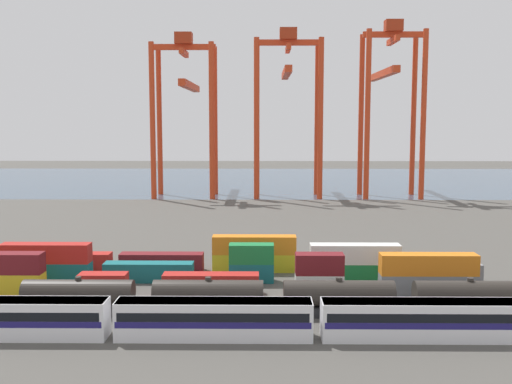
{
  "coord_description": "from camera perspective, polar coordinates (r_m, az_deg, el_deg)",
  "views": [
    {
      "loc": [
        4.24,
        -80.54,
        21.71
      ],
      "look_at": [
        3.1,
        20.26,
        9.88
      ],
      "focal_mm": 42.49,
      "sensor_mm": 36.0,
      "label": 1
    }
  ],
  "objects": [
    {
      "name": "shipping_container_5",
      "position": [
        76.84,
        5.99,
        -6.74
      ],
      "size": [
        6.04,
        2.44,
        2.6
      ],
      "primitive_type": "cube",
      "color": "maroon",
      "rests_on": "shipping_container_4"
    },
    {
      "name": "shipping_container_14",
      "position": [
        83.18,
        9.3,
        -5.76
      ],
      "size": [
        12.1,
        2.44,
        2.6
      ],
      "primitive_type": "cube",
      "color": "silver",
      "rests_on": "shipping_container_13"
    },
    {
      "name": "shipping_container_19",
      "position": [
        88.57,
        -0.16,
        -6.63
      ],
      "size": [
        12.1,
        2.44,
        2.6
      ],
      "primitive_type": "cube",
      "color": "gold",
      "rests_on": "ground_plane"
    },
    {
      "name": "gantry_crane_east",
      "position": [
        180.75,
        12.47,
        9.21
      ],
      "size": [
        16.99,
        39.58,
        49.79
      ],
      "color": "red",
      "rests_on": "ground_plane"
    },
    {
      "name": "shipping_container_10",
      "position": [
        84.29,
        -10.06,
        -7.42
      ],
      "size": [
        12.1,
        2.44,
        2.6
      ],
      "primitive_type": "cube",
      "color": "#146066",
      "rests_on": "ground_plane"
    },
    {
      "name": "gantry_crane_central",
      "position": [
        176.25,
        2.99,
        9.1
      ],
      "size": [
        19.28,
        33.16,
        47.63
      ],
      "color": "red",
      "rests_on": "ground_plane"
    },
    {
      "name": "shipping_container_6",
      "position": [
        79.91,
        15.87,
        -8.36
      ],
      "size": [
        12.1,
        2.44,
        2.6
      ],
      "primitive_type": "cube",
      "color": "slate",
      "rests_on": "ground_plane"
    },
    {
      "name": "shipping_container_20",
      "position": [
        88.01,
        -0.16,
        -4.98
      ],
      "size": [
        12.1,
        2.44,
        2.6
      ],
      "primitive_type": "cube",
      "color": "orange",
      "rests_on": "shipping_container_19"
    },
    {
      "name": "shipping_container_2",
      "position": [
        79.75,
        -14.19,
        -8.34
      ],
      "size": [
        6.04,
        2.44,
        2.6
      ],
      "primitive_type": "cube",
      "color": "#AD211C",
      "rests_on": "ground_plane"
    },
    {
      "name": "shipping_container_7",
      "position": [
        79.28,
        15.93,
        -6.55
      ],
      "size": [
        12.1,
        2.44,
        2.6
      ],
      "primitive_type": "cube",
      "color": "orange",
      "rests_on": "shipping_container_6"
    },
    {
      "name": "shipping_container_11",
      "position": [
        82.86,
        -0.43,
        -7.56
      ],
      "size": [
        6.04,
        2.44,
        2.6
      ],
      "primitive_type": "cube",
      "color": "#146066",
      "rests_on": "ground_plane"
    },
    {
      "name": "shipping_container_13",
      "position": [
        83.78,
        9.27,
        -7.49
      ],
      "size": [
        12.1,
        2.44,
        2.6
      ],
      "primitive_type": "cube",
      "color": "#197538",
      "rests_on": "ground_plane"
    },
    {
      "name": "shipping_container_17",
      "position": [
        92.94,
        -17.14,
        -6.29
      ],
      "size": [
        12.1,
        2.44,
        2.6
      ],
      "primitive_type": "cube",
      "color": "#AD211C",
      "rests_on": "ground_plane"
    },
    {
      "name": "freight_tank_row",
      "position": [
        69.47,
        7.79,
        -9.81
      ],
      "size": [
        70.92,
        2.88,
        4.34
      ],
      "color": "#232326",
      "rests_on": "ground_plane"
    },
    {
      "name": "shipping_container_8",
      "position": [
        87.94,
        -19.12,
        -7.1
      ],
      "size": [
        12.1,
        2.44,
        2.6
      ],
      "primitive_type": "cube",
      "color": "#146066",
      "rests_on": "ground_plane"
    },
    {
      "name": "ground_plane",
      "position": [
        122.55,
        -1.35,
        -3.51
      ],
      "size": [
        420.0,
        420.0,
        0.0
      ],
      "primitive_type": "plane",
      "color": "#4C4944"
    },
    {
      "name": "shipping_container_12",
      "position": [
        82.26,
        -0.43,
        -5.81
      ],
      "size": [
        6.04,
        2.44,
        2.6
      ],
      "primitive_type": "cube",
      "color": "#197538",
      "rests_on": "shipping_container_11"
    },
    {
      "name": "shipping_container_3",
      "position": [
        77.43,
        -4.26,
        -8.61
      ],
      "size": [
        12.1,
        2.44,
        2.6
      ],
      "primitive_type": "cube",
      "color": "#AD211C",
      "rests_on": "ground_plane"
    },
    {
      "name": "gantry_crane_west",
      "position": [
        178.34,
        -6.63,
        8.69
      ],
      "size": [
        18.02,
        38.87,
        46.44
      ],
      "color": "red",
      "rests_on": "ground_plane"
    },
    {
      "name": "shipping_container_4",
      "position": [
        77.49,
        5.97,
        -8.61
      ],
      "size": [
        6.04,
        2.44,
        2.6
      ],
      "primitive_type": "cube",
      "color": "silver",
      "rests_on": "ground_plane"
    },
    {
      "name": "shipping_container_9",
      "position": [
        87.37,
        -19.19,
        -5.44
      ],
      "size": [
        12.1,
        2.44,
        2.6
      ],
      "primitive_type": "cube",
      "color": "#AD211C",
      "rests_on": "shipping_container_8"
    },
    {
      "name": "passenger_train",
      "position": [
        62.02,
        -3.97,
        -11.71
      ],
      "size": [
        60.81,
        3.14,
        3.9
      ],
      "color": "silver",
      "rests_on": "ground_plane"
    },
    {
      "name": "harbour_water",
      "position": [
        222.71,
        -0.45,
        1.1
      ],
      "size": [
        400.0,
        110.0,
        0.01
      ],
      "primitive_type": "cube",
      "color": "#384C60",
      "rests_on": "ground_plane"
    },
    {
      "name": "shipping_container_15",
      "position": [
        86.97,
        18.49,
        -7.23
      ],
      "size": [
        6.04,
        2.44,
        2.6
      ],
      "primitive_type": "cube",
      "color": "slate",
      "rests_on": "ground_plane"
    },
    {
      "name": "shipping_container_18",
      "position": [
        89.77,
        -8.86,
        -6.53
      ],
      "size": [
        12.1,
        2.44,
        2.6
      ],
      "primitive_type": "cube",
      "color": "maroon",
      "rests_on": "ground_plane"
    }
  ]
}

